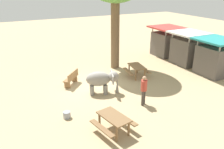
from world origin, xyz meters
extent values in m
plane|color=tan|center=(0.00, 0.00, 0.00)|extent=(60.00, 60.00, 0.00)
cylinder|color=gray|center=(0.91, 0.21, 0.28)|extent=(0.24, 0.24, 0.56)
cylinder|color=gray|center=(1.28, 0.07, 0.28)|extent=(0.24, 0.24, 0.56)
cylinder|color=gray|center=(0.65, -0.52, 0.28)|extent=(0.24, 0.24, 0.56)
cylinder|color=gray|center=(1.02, -0.66, 0.28)|extent=(0.24, 0.24, 0.56)
ellipsoid|color=gray|center=(0.96, -0.22, 0.90)|extent=(1.15, 1.57, 0.85)
sphere|color=gray|center=(1.26, 0.59, 1.01)|extent=(0.60, 0.60, 0.60)
cone|color=gray|center=(1.33, 0.81, 0.47)|extent=(0.19, 0.19, 0.95)
cube|color=gray|center=(0.85, 0.64, 1.01)|extent=(0.49, 0.24, 0.45)
cube|color=gray|center=(1.60, 0.37, 1.01)|extent=(0.49, 0.24, 0.45)
cylinder|color=#3F3833|center=(3.31, 1.25, 0.41)|extent=(0.14, 0.14, 0.82)
cylinder|color=#3F3833|center=(3.20, 1.40, 0.41)|extent=(0.14, 0.14, 0.82)
cylinder|color=#B23F33|center=(3.25, 1.32, 1.11)|extent=(0.32, 0.32, 0.58)
sphere|color=tan|center=(3.25, 1.32, 1.51)|extent=(0.22, 0.22, 0.22)
cylinder|color=#B23F33|center=(3.37, 1.15, 1.12)|extent=(0.09, 0.09, 0.55)
cylinder|color=#B23F33|center=(3.14, 1.50, 1.12)|extent=(0.09, 0.09, 0.55)
cylinder|color=brown|center=(-2.55, 2.67, 2.52)|extent=(0.62, 0.62, 5.04)
cube|color=olive|center=(-0.93, -1.29, 0.45)|extent=(1.30, 1.24, 0.06)
cube|color=olive|center=(-0.81, -1.17, 0.68)|extent=(1.07, 0.99, 0.40)
cube|color=olive|center=(-0.54, -1.65, 0.21)|extent=(0.30, 0.32, 0.42)
cube|color=olive|center=(-1.32, -0.94, 0.21)|extent=(0.30, 0.32, 0.42)
cube|color=olive|center=(-0.23, 3.13, 0.75)|extent=(1.61, 1.03, 0.06)
cylinder|color=olive|center=(-0.87, 2.91, 0.36)|extent=(0.10, 0.10, 0.72)
cylinder|color=olive|center=(-0.77, 3.54, 0.36)|extent=(0.10, 0.10, 0.72)
cylinder|color=olive|center=(0.32, 2.72, 0.36)|extent=(0.10, 0.10, 0.72)
cylinder|color=olive|center=(0.42, 3.35, 0.36)|extent=(0.10, 0.10, 0.72)
cube|color=olive|center=(-0.32, 2.52, 0.44)|extent=(1.52, 0.47, 0.05)
cube|color=olive|center=(-0.13, 3.74, 0.44)|extent=(1.52, 0.47, 0.05)
cube|color=brown|center=(4.68, -1.15, 0.75)|extent=(1.63, 1.08, 0.06)
cylinder|color=brown|center=(5.21, -0.72, 0.36)|extent=(0.10, 0.10, 0.72)
cylinder|color=brown|center=(5.33, -1.35, 0.36)|extent=(0.10, 0.10, 0.72)
cylinder|color=brown|center=(4.03, -0.95, 0.36)|extent=(0.10, 0.10, 0.72)
cylinder|color=brown|center=(4.16, -1.58, 0.36)|extent=(0.10, 0.10, 0.72)
cube|color=brown|center=(4.56, -0.54, 0.44)|extent=(1.52, 0.53, 0.05)
cube|color=brown|center=(4.80, -1.76, 0.44)|extent=(1.52, 0.53, 0.05)
cube|color=#59514C|center=(-3.38, 8.08, 1.00)|extent=(2.00, 1.80, 2.00)
cube|color=#C63833|center=(-3.38, 8.08, 2.46)|extent=(2.50, 2.50, 0.12)
cylinder|color=gray|center=(-2.48, 8.89, 1.20)|extent=(0.10, 0.10, 2.40)
cylinder|color=gray|center=(-2.48, 7.27, 1.20)|extent=(0.10, 0.10, 2.40)
cylinder|color=gray|center=(-4.28, 8.89, 1.20)|extent=(0.10, 0.10, 2.40)
cylinder|color=gray|center=(-4.28, 7.27, 1.20)|extent=(0.10, 0.10, 2.40)
cube|color=#59514C|center=(-0.78, 8.08, 1.00)|extent=(2.00, 1.80, 2.00)
cube|color=silver|center=(-0.78, 8.08, 2.46)|extent=(2.50, 2.50, 0.12)
cylinder|color=gray|center=(0.12, 8.89, 1.20)|extent=(0.10, 0.10, 2.40)
cylinder|color=gray|center=(0.12, 7.27, 1.20)|extent=(0.10, 0.10, 2.40)
cylinder|color=gray|center=(-1.68, 8.89, 1.20)|extent=(0.10, 0.10, 2.40)
cylinder|color=gray|center=(-1.68, 7.27, 1.20)|extent=(0.10, 0.10, 2.40)
cube|color=#59514C|center=(1.82, 8.08, 1.00)|extent=(2.00, 1.80, 2.00)
cube|color=teal|center=(1.82, 8.08, 2.46)|extent=(2.50, 2.50, 0.12)
cylinder|color=gray|center=(2.72, 7.27, 1.20)|extent=(0.10, 0.10, 2.40)
cylinder|color=gray|center=(0.92, 8.89, 1.20)|extent=(0.10, 0.10, 2.40)
cylinder|color=gray|center=(0.92, 7.27, 1.20)|extent=(0.10, 0.10, 2.40)
cylinder|color=gray|center=(2.70, -2.63, 0.16)|extent=(0.36, 0.36, 0.32)
camera|label=1|loc=(12.09, -4.97, 5.97)|focal=36.94mm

